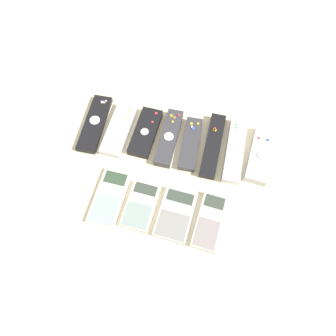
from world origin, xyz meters
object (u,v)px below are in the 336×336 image
(remote_0, at_px, (95,123))
(remote_3, at_px, (169,138))
(remote_1, at_px, (119,129))
(calculator_3, at_px, (210,221))
(remote_6, at_px, (235,150))
(remote_7, at_px, (261,155))
(remote_2, at_px, (145,132))
(remote_4, at_px, (191,144))
(calculator_2, at_px, (176,214))
(calculator_1, at_px, (141,206))
(calculator_0, at_px, (109,197))
(remote_5, at_px, (213,145))

(remote_0, xyz_separation_m, remote_3, (0.22, 0.00, 0.00))
(remote_1, distance_m, calculator_3, 0.36)
(remote_6, relative_size, remote_7, 1.16)
(remote_2, bearing_deg, remote_4, -0.65)
(calculator_2, bearing_deg, remote_2, 125.04)
(remote_1, distance_m, calculator_1, 0.24)
(remote_6, height_order, calculator_0, remote_6)
(calculator_0, bearing_deg, remote_6, 36.63)
(remote_0, bearing_deg, remote_7, -1.65)
(remote_7, relative_size, calculator_1, 1.33)
(remote_4, xyz_separation_m, calculator_2, (0.00, -0.21, -0.00))
(remote_4, height_order, calculator_1, remote_4)
(remote_0, height_order, remote_1, remote_1)
(calculator_3, bearing_deg, calculator_2, -175.05)
(remote_2, distance_m, remote_3, 0.07)
(remote_5, distance_m, remote_7, 0.13)
(remote_7, relative_size, calculator_0, 1.11)
(remote_0, height_order, calculator_2, remote_0)
(remote_1, distance_m, calculator_2, 0.30)
(remote_0, bearing_deg, calculator_3, -31.57)
(remote_1, distance_m, remote_4, 0.21)
(remote_3, distance_m, remote_6, 0.19)
(remote_3, relative_size, remote_5, 0.90)
(remote_0, relative_size, remote_2, 1.22)
(remote_3, height_order, remote_6, same)
(remote_7, bearing_deg, calculator_0, -146.08)
(remote_5, bearing_deg, remote_3, -177.81)
(remote_5, bearing_deg, remote_2, -179.25)
(remote_0, relative_size, remote_3, 1.07)
(remote_1, bearing_deg, remote_0, 178.18)
(remote_5, height_order, remote_6, same)
(calculator_3, bearing_deg, remote_2, 140.07)
(remote_5, height_order, calculator_2, remote_5)
(calculator_0, bearing_deg, remote_3, 63.14)
(remote_5, distance_m, calculator_0, 0.32)
(remote_1, height_order, remote_2, remote_2)
(calculator_2, bearing_deg, remote_0, 146.19)
(remote_0, bearing_deg, calculator_0, -64.22)
(remote_2, relative_size, calculator_2, 1.13)
(calculator_3, bearing_deg, remote_4, 117.48)
(remote_2, height_order, calculator_0, remote_2)
(remote_6, relative_size, calculator_0, 1.29)
(remote_7, bearing_deg, remote_6, -175.76)
(remote_3, bearing_deg, calculator_1, -96.70)
(calculator_3, bearing_deg, remote_1, 149.33)
(remote_0, xyz_separation_m, calculator_1, (0.20, -0.21, -0.00))
(remote_2, bearing_deg, remote_3, -0.09)
(calculator_0, height_order, calculator_2, calculator_2)
(remote_0, distance_m, calculator_0, 0.23)
(remote_0, xyz_separation_m, remote_7, (0.48, 0.01, 0.00))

